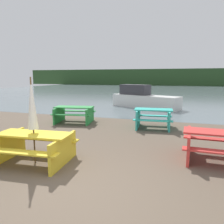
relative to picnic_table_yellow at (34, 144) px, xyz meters
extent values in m
plane|color=brown|center=(1.50, -1.09, -0.45)|extent=(60.00, 60.00, 0.00)
cube|color=slate|center=(1.50, 31.14, -0.46)|extent=(60.00, 50.00, 0.00)
cube|color=#284723|center=(1.50, 51.14, 1.55)|extent=(80.00, 1.60, 4.00)
cube|color=yellow|center=(0.00, 0.00, 0.26)|extent=(1.90, 0.85, 0.04)
cube|color=yellow|center=(0.04, -0.55, -0.01)|extent=(1.86, 0.43, 0.04)
cube|color=yellow|center=(-0.04, 0.55, -0.01)|extent=(1.86, 0.43, 0.04)
cube|color=yellow|center=(-0.78, -0.06, -0.11)|extent=(0.18, 1.38, 0.69)
cube|color=yellow|center=(0.78, 0.06, -0.11)|extent=(0.18, 1.38, 0.69)
cube|color=red|center=(4.37, 1.45, 0.29)|extent=(1.69, 0.76, 0.04)
cube|color=red|center=(4.35, 0.90, -0.04)|extent=(1.67, 0.34, 0.04)
cube|color=red|center=(4.39, 2.00, -0.04)|extent=(1.67, 0.34, 0.04)
cube|color=red|center=(3.68, 1.48, -0.09)|extent=(0.12, 1.38, 0.72)
cube|color=green|center=(-1.29, 4.62, 0.27)|extent=(1.86, 1.00, 0.04)
cube|color=green|center=(-1.19, 4.08, 0.00)|extent=(1.79, 0.58, 0.04)
cube|color=green|center=(-1.39, 5.16, 0.00)|extent=(1.79, 0.58, 0.04)
cube|color=green|center=(-2.02, 4.49, -0.10)|extent=(0.31, 1.37, 0.70)
cube|color=green|center=(-0.56, 4.75, -0.10)|extent=(0.31, 1.37, 0.70)
cube|color=#33B7A8|center=(2.35, 4.65, 0.32)|extent=(1.60, 0.84, 0.04)
cube|color=#33B7A8|center=(2.41, 4.10, -0.04)|extent=(1.56, 0.43, 0.04)
cube|color=#33B7A8|center=(2.30, 5.20, -0.04)|extent=(1.56, 0.43, 0.04)
cube|color=#33B7A8|center=(1.72, 4.59, -0.08)|extent=(0.20, 1.38, 0.75)
cube|color=#33B7A8|center=(2.98, 4.71, -0.08)|extent=(0.20, 1.38, 0.75)
cylinder|color=brown|center=(0.00, 0.00, 0.60)|extent=(0.04, 0.04, 2.12)
cone|color=white|center=(0.00, 0.00, 1.03)|extent=(0.25, 0.25, 1.26)
cube|color=silver|center=(1.05, 10.59, -0.03)|extent=(4.94, 3.09, 0.86)
cube|color=#333338|center=(0.26, 10.94, 0.76)|extent=(2.30, 1.66, 0.71)
camera|label=1|loc=(3.44, -4.40, 1.67)|focal=35.00mm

